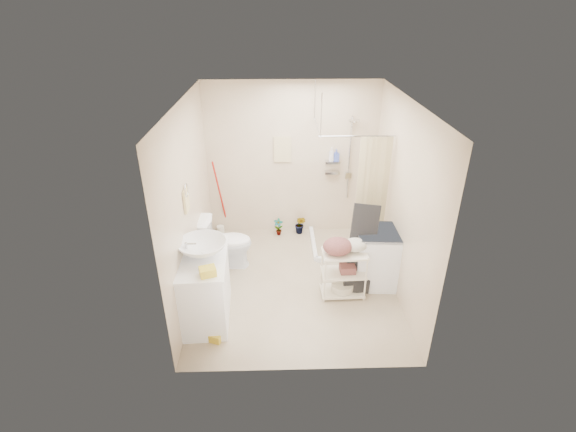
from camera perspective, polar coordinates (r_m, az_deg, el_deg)
The scene contains 23 objects.
floor at distance 6.14m, azimuth 1.00°, elevation -9.14°, with size 3.20×3.20×0.00m, color tan.
ceiling at distance 5.05m, azimuth 1.24°, elevation 15.32°, with size 2.80×3.20×0.04m, color silver.
wall_back at distance 6.95m, azimuth 0.50°, elevation 7.57°, with size 2.80×0.04×2.60m, color beige.
wall_front at distance 4.09m, azimuth 2.15°, elevation -7.83°, with size 2.80×0.04×2.60m, color beige.
wall_left at distance 5.58m, azimuth -13.40°, elevation 1.65°, with size 0.04×3.20×2.60m, color beige.
wall_right at distance 5.71m, azimuth 15.30°, elevation 1.99°, with size 0.04×3.20×2.60m, color beige.
vanity at distance 5.40m, azimuth -11.20°, elevation -9.60°, with size 0.57×1.03×0.90m, color white.
sink at distance 5.12m, azimuth -11.61°, elevation -4.38°, with size 0.60×0.60×0.21m, color white.
counter_basket at distance 4.80m, azimuth -10.93°, elevation -7.46°, with size 0.18×0.14×0.10m, color gold.
floor_basket at distance 5.29m, azimuth -10.01°, elevation -15.74°, with size 0.27×0.20×0.14m, color yellow.
toilet at distance 6.40m, azimuth -8.55°, elevation -3.53°, with size 0.45×0.79×0.80m, color white.
mop at distance 7.16m, azimuth -9.58°, elevation 2.50°, with size 0.13×0.13×1.37m, color #AC160D, non-canonical shape.
potted_plant_a at distance 7.25m, azimuth -1.32°, elevation -1.52°, with size 0.16×0.11×0.31m, color brown.
potted_plant_b at distance 7.28m, azimuth 1.69°, elevation -1.19°, with size 0.19×0.15×0.35m, color brown.
hanging_towel at distance 6.86m, azimuth -0.76°, elevation 9.07°, with size 0.28×0.03×0.42m, color beige.
towel_ring at distance 5.33m, azimuth -13.77°, elevation 2.36°, with size 0.04×0.22×0.34m, color #E5CE87, non-canonical shape.
tp_holder at distance 5.89m, azimuth -12.33°, elevation -3.22°, with size 0.08×0.12×0.14m, color white, non-canonical shape.
shower at distance 6.61m, azimuth 8.06°, elevation 3.91°, with size 1.10×1.10×2.10m, color white, non-canonical shape.
shampoo_bottle_a at distance 6.87m, azimuth 5.97°, elevation 8.38°, with size 0.09×0.09×0.23m, color silver.
shampoo_bottle_b at distance 6.91m, azimuth 6.59°, elevation 8.29°, with size 0.09×0.09×0.19m, color #4053B4.
washing_machine at distance 6.06m, azimuth 11.90°, elevation -5.51°, with size 0.57×0.59×0.84m, color white.
laundry_rack at distance 5.75m, azimuth 7.61°, elevation -7.28°, with size 0.59×0.35×0.82m, color silver, non-canonical shape.
ironing_board at distance 5.78m, azimuth 10.02°, elevation -4.48°, with size 0.37×0.11×1.29m, color black, non-canonical shape.
Camera 1 is at (-0.25, -4.93, 3.65)m, focal length 26.00 mm.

